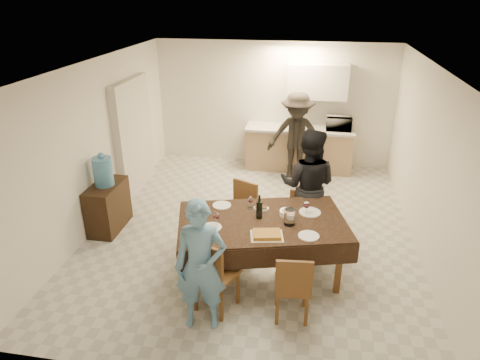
# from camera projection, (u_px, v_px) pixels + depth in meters

# --- Properties ---
(floor) EXTENTS (5.00, 6.00, 0.02)m
(floor) POSITION_uv_depth(u_px,v_px,m) (252.00, 229.00, 6.94)
(floor) COLOR beige
(floor) RESTS_ON ground
(ceiling) EXTENTS (5.00, 6.00, 0.02)m
(ceiling) POSITION_uv_depth(u_px,v_px,m) (255.00, 65.00, 5.87)
(ceiling) COLOR white
(ceiling) RESTS_ON wall_back
(wall_back) EXTENTS (5.00, 0.02, 2.60)m
(wall_back) POSITION_uv_depth(u_px,v_px,m) (273.00, 104.00, 9.10)
(wall_back) COLOR silver
(wall_back) RESTS_ON floor
(wall_front) EXTENTS (5.00, 0.02, 2.60)m
(wall_front) POSITION_uv_depth(u_px,v_px,m) (204.00, 275.00, 3.71)
(wall_front) COLOR silver
(wall_front) RESTS_ON floor
(wall_left) EXTENTS (0.02, 6.00, 2.60)m
(wall_left) POSITION_uv_depth(u_px,v_px,m) (98.00, 144.00, 6.79)
(wall_left) COLOR silver
(wall_left) RESTS_ON floor
(wall_right) EXTENTS (0.02, 6.00, 2.60)m
(wall_right) POSITION_uv_depth(u_px,v_px,m) (429.00, 165.00, 6.02)
(wall_right) COLOR silver
(wall_right) RESTS_ON floor
(stub_partition) EXTENTS (0.15, 1.40, 2.10)m
(stub_partition) POSITION_uv_depth(u_px,v_px,m) (134.00, 136.00, 7.96)
(stub_partition) COLOR beige
(stub_partition) RESTS_ON floor
(kitchen_base_cabinet) EXTENTS (2.20, 0.60, 0.86)m
(kitchen_base_cabinet) POSITION_uv_depth(u_px,v_px,m) (299.00, 150.00, 9.07)
(kitchen_base_cabinet) COLOR tan
(kitchen_base_cabinet) RESTS_ON floor
(kitchen_worktop) EXTENTS (2.24, 0.64, 0.05)m
(kitchen_worktop) POSITION_uv_depth(u_px,v_px,m) (300.00, 129.00, 8.89)
(kitchen_worktop) COLOR beige
(kitchen_worktop) RESTS_ON kitchen_base_cabinet
(upper_cabinet) EXTENTS (1.20, 0.34, 0.70)m
(upper_cabinet) POSITION_uv_depth(u_px,v_px,m) (318.00, 82.00, 8.57)
(upper_cabinet) COLOR silver
(upper_cabinet) RESTS_ON wall_back
(dining_table) EXTENTS (2.38, 1.75, 0.83)m
(dining_table) POSITION_uv_depth(u_px,v_px,m) (262.00, 223.00, 5.54)
(dining_table) COLOR black
(dining_table) RESTS_ON floor
(chair_near_left) EXTENTS (0.58, 0.60, 0.54)m
(chair_near_left) POSITION_uv_depth(u_px,v_px,m) (214.00, 270.00, 4.92)
(chair_near_left) COLOR brown
(chair_near_left) RESTS_ON floor
(chair_near_right) EXTENTS (0.44, 0.44, 0.49)m
(chair_near_right) POSITION_uv_depth(u_px,v_px,m) (292.00, 282.00, 4.82)
(chair_near_right) COLOR brown
(chair_near_right) RESTS_ON floor
(chair_far_left) EXTENTS (0.56, 0.58, 0.51)m
(chair_far_left) POSITION_uv_depth(u_px,v_px,m) (237.00, 211.00, 6.29)
(chair_far_left) COLOR brown
(chair_far_left) RESTS_ON floor
(chair_far_right) EXTENTS (0.46, 0.46, 0.46)m
(chair_far_right) POSITION_uv_depth(u_px,v_px,m) (298.00, 219.00, 6.18)
(chair_far_right) COLOR brown
(chair_far_right) RESTS_ON floor
(console) EXTENTS (0.42, 0.83, 0.77)m
(console) POSITION_uv_depth(u_px,v_px,m) (108.00, 207.00, 6.82)
(console) COLOR black
(console) RESTS_ON floor
(water_jug) EXTENTS (0.30, 0.30, 0.45)m
(water_jug) POSITION_uv_depth(u_px,v_px,m) (103.00, 172.00, 6.56)
(water_jug) COLOR #529AD3
(water_jug) RESTS_ON console
(wine_bottle) EXTENTS (0.08, 0.08, 0.33)m
(wine_bottle) POSITION_uv_depth(u_px,v_px,m) (259.00, 207.00, 5.50)
(wine_bottle) COLOR black
(wine_bottle) RESTS_ON dining_table
(water_pitcher) EXTENTS (0.14, 0.14, 0.22)m
(water_pitcher) POSITION_uv_depth(u_px,v_px,m) (290.00, 217.00, 5.38)
(water_pitcher) COLOR white
(water_pitcher) RESTS_ON dining_table
(savoury_tart) EXTENTS (0.44, 0.36, 0.05)m
(savoury_tart) POSITION_uv_depth(u_px,v_px,m) (267.00, 234.00, 5.15)
(savoury_tart) COLOR #A87A31
(savoury_tart) RESTS_ON dining_table
(salad_bowl) EXTENTS (0.19, 0.19, 0.07)m
(salad_bowl) POSITION_uv_depth(u_px,v_px,m) (287.00, 213.00, 5.62)
(salad_bowl) COLOR white
(salad_bowl) RESTS_ON dining_table
(mushroom_dish) EXTENTS (0.18, 0.18, 0.03)m
(mushroom_dish) POSITION_uv_depth(u_px,v_px,m) (261.00, 209.00, 5.77)
(mushroom_dish) COLOR white
(mushroom_dish) RESTS_ON dining_table
(wine_glass_a) EXTENTS (0.09, 0.09, 0.20)m
(wine_glass_a) POSITION_uv_depth(u_px,v_px,m) (216.00, 219.00, 5.34)
(wine_glass_a) COLOR white
(wine_glass_a) RESTS_ON dining_table
(wine_glass_b) EXTENTS (0.09, 0.09, 0.20)m
(wine_glass_b) POSITION_uv_depth(u_px,v_px,m) (306.00, 208.00, 5.62)
(wine_glass_b) COLOR white
(wine_glass_b) RESTS_ON dining_table
(wine_glass_c) EXTENTS (0.08, 0.08, 0.17)m
(wine_glass_c) POSITION_uv_depth(u_px,v_px,m) (251.00, 202.00, 5.78)
(wine_glass_c) COLOR white
(wine_glass_c) RESTS_ON dining_table
(plate_near_left) EXTENTS (0.25, 0.25, 0.01)m
(plate_near_left) POSITION_uv_depth(u_px,v_px,m) (212.00, 227.00, 5.34)
(plate_near_left) COLOR white
(plate_near_left) RESTS_ON dining_table
(plate_near_right) EXTENTS (0.26, 0.26, 0.01)m
(plate_near_right) POSITION_uv_depth(u_px,v_px,m) (309.00, 236.00, 5.15)
(plate_near_right) COLOR white
(plate_near_right) RESTS_ON dining_table
(plate_far_left) EXTENTS (0.26, 0.26, 0.01)m
(plate_far_left) POSITION_uv_depth(u_px,v_px,m) (222.00, 205.00, 5.88)
(plate_far_left) COLOR white
(plate_far_left) RESTS_ON dining_table
(plate_far_right) EXTENTS (0.29, 0.29, 0.02)m
(plate_far_right) POSITION_uv_depth(u_px,v_px,m) (310.00, 212.00, 5.69)
(plate_far_right) COLOR white
(plate_far_right) RESTS_ON dining_table
(microwave) EXTENTS (0.51, 0.34, 0.28)m
(microwave) POSITION_uv_depth(u_px,v_px,m) (339.00, 123.00, 8.70)
(microwave) COLOR silver
(microwave) RESTS_ON kitchen_worktop
(person_near) EXTENTS (0.62, 0.45, 1.58)m
(person_near) POSITION_uv_depth(u_px,v_px,m) (201.00, 266.00, 4.68)
(person_near) COLOR #5D8DB8
(person_near) RESTS_ON floor
(person_far) EXTENTS (0.95, 0.80, 1.77)m
(person_far) POSITION_uv_depth(u_px,v_px,m) (308.00, 186.00, 6.36)
(person_far) COLOR black
(person_far) RESTS_ON floor
(person_kitchen) EXTENTS (1.13, 0.65, 1.76)m
(person_kitchen) POSITION_uv_depth(u_px,v_px,m) (296.00, 136.00, 8.49)
(person_kitchen) COLOR black
(person_kitchen) RESTS_ON floor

